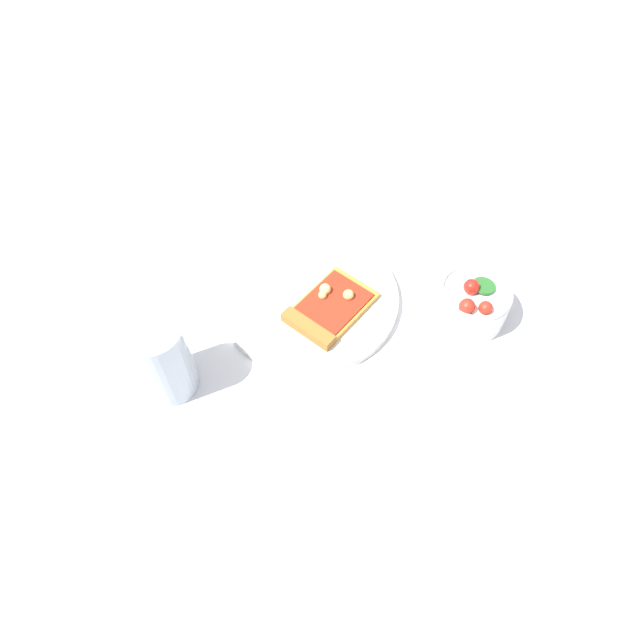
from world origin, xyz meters
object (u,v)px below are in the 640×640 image
soda_glass (163,361)px  plate (309,297)px  salad_bowl (471,305)px  pizza_slice_main (327,309)px

soda_glass → plate: bearing=-38.6°
plate → salad_bowl: salad_bowl is taller
plate → soda_glass: (-0.18, 0.14, 0.05)m
plate → soda_glass: 0.23m
salad_bowl → soda_glass: size_ratio=0.84×
salad_bowl → pizza_slice_main: bearing=103.3°
pizza_slice_main → plate: bearing=52.5°
plate → pizza_slice_main: bearing=-127.5°
salad_bowl → soda_glass: soda_glass is taller
pizza_slice_main → soda_glass: bearing=131.3°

